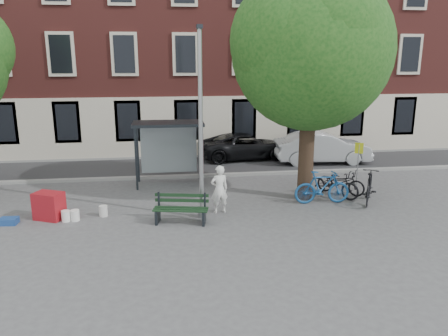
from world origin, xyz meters
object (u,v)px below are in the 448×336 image
bus_shelter (178,139)px  bike_b (322,187)px  bench (181,210)px  car_silver (322,147)px  bike_d (369,187)px  car_dark (245,146)px  bike_c (334,183)px  bike_a (341,182)px  red_stand (49,206)px  painter (219,189)px  notice_sign (358,156)px  lamppost (201,134)px

bus_shelter → bike_b: 6.15m
bus_shelter → bike_b: (5.04, -3.28, -1.31)m
bench → car_silver: 10.35m
bike_d → car_dark: (-3.19, 7.63, 0.07)m
bike_c → car_silver: car_silver is taller
bike_a → bike_b: 1.51m
car_dark → red_stand: car_dark is taller
bus_shelter → red_stand: (-4.35, -3.62, -1.47)m
car_dark → bike_d: bearing=-163.9°
bike_b → bike_a: bearing=-46.6°
bike_c → car_dark: bearing=62.7°
bus_shelter → car_dark: (3.60, 4.24, -1.25)m
bike_a → car_dark: bearing=61.1°
bike_b → painter: bearing=98.7°
bus_shelter → bike_c: 6.46m
bus_shelter → notice_sign: bearing=-14.2°
car_dark → painter: bearing=157.0°
bench → bike_b: bearing=24.6°
bike_b → car_dark: bearing=12.5°
lamppost → painter: lamppost is taller
bus_shelter → bench: 4.75m
car_silver → notice_sign: 4.62m
bus_shelter → bike_a: 6.72m
painter → bike_c: (4.50, 1.14, -0.30)m
car_dark → red_stand: bearing=128.1°
car_dark → car_silver: (3.64, -1.45, 0.11)m
painter → bike_a: size_ratio=0.89×
car_dark → red_stand: (-7.95, -7.86, -0.22)m
lamppost → bench: bearing=-150.3°
lamppost → bike_b: size_ratio=3.02×
lamppost → car_silver: bearing=46.2°
bike_d → car_dark: 8.27m
car_dark → bench: bearing=150.6°
bike_a → car_silver: bearing=27.7°
lamppost → bench: (-0.70, -0.40, -2.37)m
painter → bench: painter is taller
bike_b → car_silver: 6.46m
bench → bike_a: (6.26, 2.23, 0.08)m
bus_shelter → painter: 4.10m
painter → bike_b: size_ratio=0.82×
car_silver → notice_sign: (-0.20, -4.58, 0.59)m
bike_a → notice_sign: size_ratio=0.98×
bike_c → car_dark: 7.18m
notice_sign → bus_shelter: bearing=-169.8°
red_stand → notice_sign: size_ratio=0.47×
lamppost → car_silver: size_ratio=1.29×
red_stand → painter: bearing=-1.4°
lamppost → bike_b: lamppost is taller
bike_a → car_dark: (-2.57, 6.52, 0.18)m
bike_b → red_stand: size_ratio=2.25×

